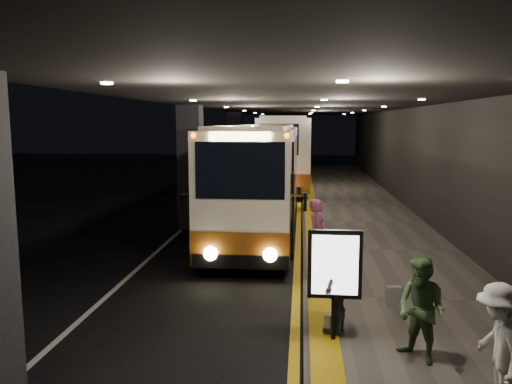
{
  "coord_description": "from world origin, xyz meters",
  "views": [
    {
      "loc": [
        2.43,
        -13.4,
        3.8
      ],
      "look_at": [
        1.06,
        1.5,
        1.7
      ],
      "focal_mm": 35.0,
      "sensor_mm": 36.0,
      "label": 1
    }
  ],
  "objects_px": {
    "coach_main": "(260,183)",
    "info_sign": "(335,266)",
    "passenger_waiting_white": "(498,347)",
    "passenger_waiting_grey": "(338,285)",
    "coach_second": "(280,154)",
    "passenger_waiting_green": "(421,310)",
    "passenger_boarding": "(317,235)",
    "bag_plain": "(332,324)",
    "bag_polka": "(394,295)",
    "stanchion_post": "(314,253)"
  },
  "relations": [
    {
      "from": "bag_plain",
      "to": "passenger_waiting_green",
      "type": "bearing_deg",
      "value": -34.96
    },
    {
      "from": "passenger_waiting_grey",
      "to": "bag_polka",
      "type": "bearing_deg",
      "value": 163.5
    },
    {
      "from": "passenger_waiting_grey",
      "to": "bag_plain",
      "type": "relative_size",
      "value": 5.11
    },
    {
      "from": "passenger_boarding",
      "to": "bag_plain",
      "type": "bearing_deg",
      "value": -154.27
    },
    {
      "from": "coach_main",
      "to": "passenger_waiting_green",
      "type": "relative_size",
      "value": 7.1
    },
    {
      "from": "coach_second",
      "to": "bag_polka",
      "type": "xyz_separation_m",
      "value": [
        3.18,
        -19.88,
        -1.58
      ]
    },
    {
      "from": "info_sign",
      "to": "bag_plain",
      "type": "bearing_deg",
      "value": 90.74
    },
    {
      "from": "coach_second",
      "to": "passenger_waiting_grey",
      "type": "distance_m",
      "value": 21.45
    },
    {
      "from": "info_sign",
      "to": "stanchion_post",
      "type": "distance_m",
      "value": 3.83
    },
    {
      "from": "coach_main",
      "to": "passenger_waiting_grey",
      "type": "height_order",
      "value": "coach_main"
    },
    {
      "from": "coach_second",
      "to": "bag_plain",
      "type": "xyz_separation_m",
      "value": [
        1.87,
        -21.39,
        -1.6
      ]
    },
    {
      "from": "bag_polka",
      "to": "stanchion_post",
      "type": "distance_m",
      "value": 2.53
    },
    {
      "from": "passenger_waiting_white",
      "to": "bag_polka",
      "type": "height_order",
      "value": "passenger_waiting_white"
    },
    {
      "from": "passenger_waiting_grey",
      "to": "passenger_waiting_white",
      "type": "bearing_deg",
      "value": 64.02
    },
    {
      "from": "passenger_boarding",
      "to": "passenger_waiting_white",
      "type": "distance_m",
      "value": 6.18
    },
    {
      "from": "passenger_waiting_white",
      "to": "bag_polka",
      "type": "relative_size",
      "value": 4.41
    },
    {
      "from": "coach_main",
      "to": "passenger_boarding",
      "type": "relative_size",
      "value": 6.43
    },
    {
      "from": "coach_main",
      "to": "passenger_boarding",
      "type": "distance_m",
      "value": 5.39
    },
    {
      "from": "stanchion_post",
      "to": "passenger_waiting_white",
      "type": "bearing_deg",
      "value": -68.67
    },
    {
      "from": "bag_polka",
      "to": "bag_plain",
      "type": "xyz_separation_m",
      "value": [
        -1.32,
        -1.51,
        -0.02
      ]
    },
    {
      "from": "bag_polka",
      "to": "passenger_waiting_white",
      "type": "bearing_deg",
      "value": -80.25
    },
    {
      "from": "coach_second",
      "to": "stanchion_post",
      "type": "xyz_separation_m",
      "value": [
        1.62,
        -17.92,
        -1.26
      ]
    },
    {
      "from": "coach_main",
      "to": "bag_plain",
      "type": "relative_size",
      "value": 34.2
    },
    {
      "from": "info_sign",
      "to": "coach_second",
      "type": "bearing_deg",
      "value": 95.54
    },
    {
      "from": "passenger_waiting_green",
      "to": "stanchion_post",
      "type": "xyz_separation_m",
      "value": [
        -1.53,
        4.37,
        -0.31
      ]
    },
    {
      "from": "passenger_boarding",
      "to": "bag_plain",
      "type": "xyz_separation_m",
      "value": [
        0.16,
        -3.67,
        -0.73
      ]
    },
    {
      "from": "passenger_boarding",
      "to": "stanchion_post",
      "type": "bearing_deg",
      "value": 179.12
    },
    {
      "from": "coach_second",
      "to": "stanchion_post",
      "type": "height_order",
      "value": "coach_second"
    },
    {
      "from": "stanchion_post",
      "to": "coach_second",
      "type": "bearing_deg",
      "value": 95.16
    },
    {
      "from": "bag_polka",
      "to": "info_sign",
      "type": "relative_size",
      "value": 0.2
    },
    {
      "from": "passenger_waiting_white",
      "to": "bag_plain",
      "type": "distance_m",
      "value": 2.97
    },
    {
      "from": "info_sign",
      "to": "coach_main",
      "type": "bearing_deg",
      "value": 103.11
    },
    {
      "from": "passenger_waiting_green",
      "to": "stanchion_post",
      "type": "bearing_deg",
      "value": 157.31
    },
    {
      "from": "passenger_waiting_white",
      "to": "passenger_waiting_green",
      "type": "bearing_deg",
      "value": -151.09
    },
    {
      "from": "coach_second",
      "to": "passenger_waiting_white",
      "type": "xyz_separation_m",
      "value": [
        3.81,
        -23.53,
        -0.94
      ]
    },
    {
      "from": "stanchion_post",
      "to": "passenger_waiting_green",
      "type": "bearing_deg",
      "value": -70.72
    },
    {
      "from": "coach_main",
      "to": "passenger_waiting_green",
      "type": "height_order",
      "value": "coach_main"
    },
    {
      "from": "passenger_waiting_green",
      "to": "passenger_waiting_grey",
      "type": "bearing_deg",
      "value": -170.15
    },
    {
      "from": "bag_polka",
      "to": "stanchion_post",
      "type": "relative_size",
      "value": 0.37
    },
    {
      "from": "passenger_boarding",
      "to": "bag_plain",
      "type": "distance_m",
      "value": 3.74
    },
    {
      "from": "passenger_waiting_white",
      "to": "stanchion_post",
      "type": "xyz_separation_m",
      "value": [
        -2.19,
        5.61,
        -0.32
      ]
    },
    {
      "from": "passenger_boarding",
      "to": "passenger_waiting_green",
      "type": "xyz_separation_m",
      "value": [
        1.44,
        -4.56,
        -0.08
      ]
    },
    {
      "from": "passenger_waiting_grey",
      "to": "info_sign",
      "type": "height_order",
      "value": "info_sign"
    },
    {
      "from": "passenger_waiting_white",
      "to": "passenger_waiting_grey",
      "type": "xyz_separation_m",
      "value": [
        -1.86,
        2.19,
        0.03
      ]
    },
    {
      "from": "coach_main",
      "to": "passenger_waiting_white",
      "type": "relative_size",
      "value": 6.97
    },
    {
      "from": "passenger_boarding",
      "to": "passenger_waiting_white",
      "type": "relative_size",
      "value": 1.08
    },
    {
      "from": "passenger_boarding",
      "to": "stanchion_post",
      "type": "distance_m",
      "value": 0.45
    },
    {
      "from": "coach_main",
      "to": "info_sign",
      "type": "relative_size",
      "value": 6.1
    },
    {
      "from": "info_sign",
      "to": "bag_polka",
      "type": "bearing_deg",
      "value": 54.14
    },
    {
      "from": "coach_second",
      "to": "passenger_boarding",
      "type": "relative_size",
      "value": 7.14
    }
  ]
}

